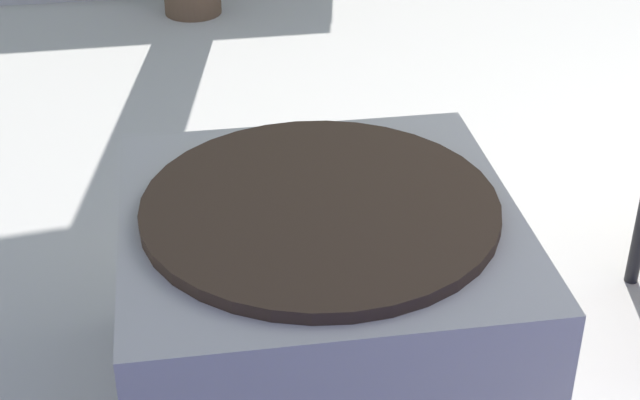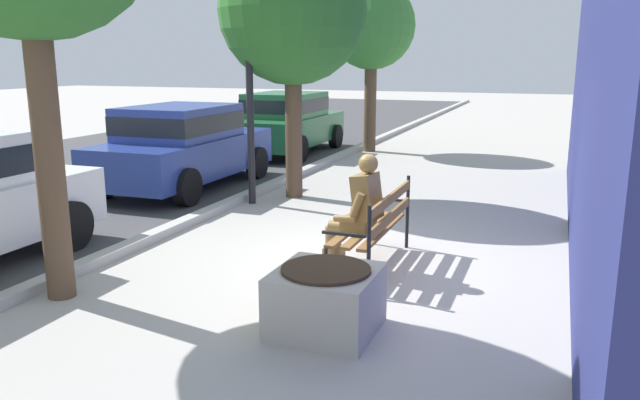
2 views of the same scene
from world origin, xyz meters
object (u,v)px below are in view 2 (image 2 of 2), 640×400
(parked_car_blue, at_px, (183,144))
(bronze_statue_seated, at_px, (356,213))
(park_bench, at_px, (377,222))
(street_tree_far_corner, at_px, (372,27))
(parked_car_green, at_px, (287,121))
(lamp_post, at_px, (249,49))
(concrete_planter, at_px, (326,300))
(street_tree_down_street, at_px, (293,11))

(parked_car_blue, bearing_deg, bronze_statue_seated, -126.69)
(park_bench, xyz_separation_m, bronze_statue_seated, (-0.16, 0.21, 0.12))
(park_bench, relative_size, street_tree_far_corner, 0.41)
(parked_car_green, bearing_deg, parked_car_blue, 180.00)
(lamp_post, bearing_deg, parked_car_green, 17.87)
(concrete_planter, xyz_separation_m, street_tree_down_street, (5.07, 2.48, 2.88))
(street_tree_down_street, height_order, parked_car_blue, street_tree_down_street)
(street_tree_far_corner, bearing_deg, lamp_post, 179.04)
(bronze_statue_seated, distance_m, parked_car_blue, 5.56)
(bronze_statue_seated, xyz_separation_m, parked_car_green, (8.15, 4.45, 0.17))
(bronze_statue_seated, bearing_deg, street_tree_down_street, 33.37)
(bronze_statue_seated, xyz_separation_m, concrete_planter, (-1.72, -0.27, -0.37))
(parked_car_blue, bearing_deg, street_tree_down_street, -89.05)
(street_tree_far_corner, distance_m, parked_car_blue, 6.65)
(street_tree_far_corner, height_order, lamp_post, street_tree_far_corner)
(parked_car_blue, bearing_deg, parked_car_green, 0.00)
(bronze_statue_seated, bearing_deg, parked_car_green, 28.65)
(bronze_statue_seated, height_order, lamp_post, lamp_post)
(parked_car_blue, xyz_separation_m, parked_car_green, (4.83, 0.00, 0.00))
(street_tree_far_corner, xyz_separation_m, parked_car_blue, (-5.93, 1.89, -2.35))
(parked_car_green, bearing_deg, street_tree_far_corner, -59.93)
(street_tree_far_corner, bearing_deg, bronze_statue_seated, -164.53)
(street_tree_down_street, bearing_deg, park_bench, -142.86)
(bronze_statue_seated, bearing_deg, street_tree_far_corner, 15.47)
(street_tree_down_street, xyz_separation_m, lamp_post, (-0.73, 0.46, -0.62))
(street_tree_far_corner, relative_size, lamp_post, 1.12)
(concrete_planter, distance_m, street_tree_down_street, 6.34)
(lamp_post, bearing_deg, street_tree_down_street, -32.12)
(concrete_planter, bearing_deg, parked_car_blue, 43.18)
(lamp_post, bearing_deg, park_bench, -130.50)
(street_tree_down_street, distance_m, street_tree_far_corner, 5.90)
(concrete_planter, bearing_deg, street_tree_far_corner, 14.49)
(park_bench, height_order, street_tree_far_corner, street_tree_far_corner)
(park_bench, bearing_deg, street_tree_far_corner, 16.95)
(parked_car_blue, xyz_separation_m, lamp_post, (-0.70, -1.78, 1.71))
(parked_car_blue, bearing_deg, concrete_planter, -136.82)
(bronze_statue_seated, relative_size, street_tree_down_street, 0.31)
(street_tree_down_street, bearing_deg, parked_car_blue, 90.95)
(bronze_statue_seated, relative_size, street_tree_far_corner, 0.31)
(parked_car_green, xyz_separation_m, lamp_post, (-5.53, -1.78, 1.71))
(lamp_post, bearing_deg, bronze_statue_seated, -134.47)
(bronze_statue_seated, relative_size, parked_car_green, 0.33)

